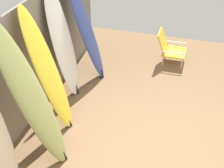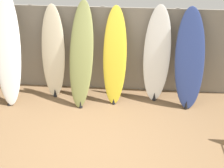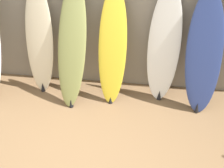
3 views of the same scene
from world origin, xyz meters
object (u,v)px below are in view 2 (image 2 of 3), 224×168
Objects in this scene: surfboard_white_0 at (8,48)px; surfboard_cream_1 at (53,53)px; surfboard_yellow_3 at (115,57)px; surfboard_white_4 at (157,55)px; surfboard_olive_2 at (81,55)px; surfboard_navy_5 at (190,60)px.

surfboard_white_0 is 0.88m from surfboard_cream_1.
surfboard_white_0 reaches higher than surfboard_yellow_3.
surfboard_cream_1 is 1.00× the size of surfboard_yellow_3.
surfboard_white_4 is (2.91, 0.23, -0.15)m from surfboard_white_0.
surfboard_navy_5 is (2.08, 0.06, -0.04)m from surfboard_olive_2.
surfboard_yellow_3 is at bearing -170.83° from surfboard_white_4.
surfboard_navy_5 is at bearing -1.39° from surfboard_yellow_3.
surfboard_white_0 reaches higher than surfboard_cream_1.
surfboard_white_0 is 1.14× the size of surfboard_white_4.
surfboard_white_0 is 2.10m from surfboard_yellow_3.
surfboard_white_0 reaches higher than surfboard_navy_5.
surfboard_olive_2 reaches higher than surfboard_yellow_3.
surfboard_olive_2 reaches higher than surfboard_cream_1.
surfboard_yellow_3 is (0.64, 0.10, -0.05)m from surfboard_olive_2.
surfboard_navy_5 is at bearing -15.22° from surfboard_white_4.
surfboard_yellow_3 is 1.44m from surfboard_navy_5.
surfboard_cream_1 is 0.99× the size of surfboard_navy_5.
surfboard_cream_1 is 1.25m from surfboard_yellow_3.
surfboard_olive_2 is at bearing -171.14° from surfboard_white_4.
surfboard_cream_1 is 0.99× the size of surfboard_white_4.
surfboard_white_0 is 1.15× the size of surfboard_yellow_3.
surfboard_olive_2 reaches higher than surfboard_navy_5.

